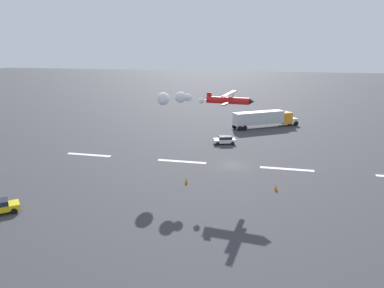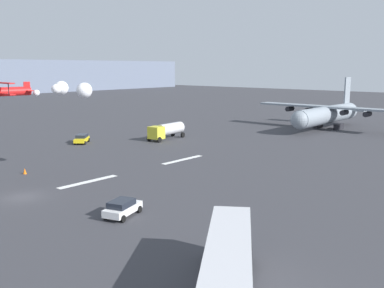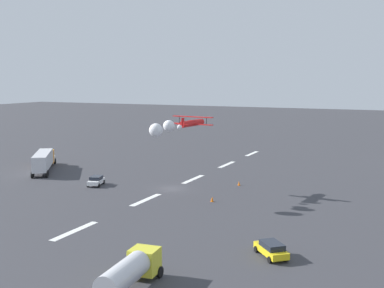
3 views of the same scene
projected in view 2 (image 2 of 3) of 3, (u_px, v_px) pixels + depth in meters
The scene contains 10 objects.
ground_plane at pixel (22, 197), 45.30m from camera, with size 440.00×440.00×0.00m, color #38383D.
runway_stripe_3 at pixel (88, 182), 51.39m from camera, with size 8.00×0.90×0.01m, color white.
runway_stripe_4 at pixel (183, 160), 63.56m from camera, with size 8.00×0.90×0.01m, color white.
cargo_transport_plane at pixel (325, 114), 93.90m from camera, with size 26.50×31.79×10.96m.
stunt_biplane_red at pixel (48, 90), 49.83m from camera, with size 14.38×6.91×2.17m.
semi_truck_orange at pixel (227, 278), 23.46m from camera, with size 14.73×11.32×3.70m.
fuel_tanker_truck at pixel (166, 130), 81.25m from camera, with size 8.44×3.46×2.90m.
followme_car_yellow at pixel (122, 208), 39.38m from camera, with size 4.37×2.98×1.52m.
airport_staff_sedan at pixel (82, 138), 77.40m from camera, with size 4.54×4.32×1.52m.
traffic_cone_far at pixel (25, 171), 55.04m from camera, with size 0.44×0.44×0.75m, color orange.
Camera 2 is at (-21.27, -41.99, 13.27)m, focal length 41.04 mm.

